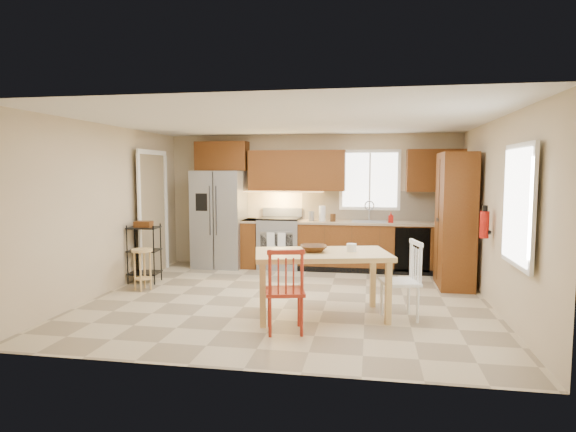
% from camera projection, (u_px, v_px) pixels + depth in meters
% --- Properties ---
extents(floor, '(5.50, 5.50, 0.00)m').
position_uv_depth(floor, '(289.00, 299.00, 6.83)').
color(floor, tan).
rests_on(floor, ground).
extents(ceiling, '(5.50, 5.00, 0.02)m').
position_uv_depth(ceiling, '(289.00, 121.00, 6.60)').
color(ceiling, silver).
rests_on(ceiling, ground).
extents(wall_back, '(5.50, 0.02, 2.50)m').
position_uv_depth(wall_back, '(311.00, 201.00, 9.17)').
color(wall_back, '#CCB793').
rests_on(wall_back, ground).
extents(wall_front, '(5.50, 0.02, 2.50)m').
position_uv_depth(wall_front, '(241.00, 235.00, 4.26)').
color(wall_front, '#CCB793').
rests_on(wall_front, ground).
extents(wall_left, '(0.02, 5.00, 2.50)m').
position_uv_depth(wall_left, '(108.00, 209.00, 7.18)').
color(wall_left, '#CCB793').
rests_on(wall_left, ground).
extents(wall_right, '(0.02, 5.00, 2.50)m').
position_uv_depth(wall_right, '(497.00, 215.00, 6.25)').
color(wall_right, '#CCB793').
rests_on(wall_right, ground).
extents(refrigerator, '(0.92, 0.75, 1.82)m').
position_uv_depth(refrigerator, '(220.00, 219.00, 9.12)').
color(refrigerator, gray).
rests_on(refrigerator, floor).
extents(range_stove, '(0.76, 0.63, 0.92)m').
position_uv_depth(range_stove, '(280.00, 243.00, 9.02)').
color(range_stove, gray).
rests_on(range_stove, floor).
extents(base_cabinet_narrow, '(0.30, 0.60, 0.90)m').
position_uv_depth(base_cabinet_narrow, '(251.00, 243.00, 9.13)').
color(base_cabinet_narrow, '#623412').
rests_on(base_cabinet_narrow, floor).
extents(base_cabinet_run, '(2.92, 0.60, 0.90)m').
position_uv_depth(base_cabinet_run, '(379.00, 246.00, 8.73)').
color(base_cabinet_run, '#623412').
rests_on(base_cabinet_run, floor).
extents(dishwasher, '(0.60, 0.02, 0.78)m').
position_uv_depth(dishwasher, '(412.00, 250.00, 8.35)').
color(dishwasher, black).
rests_on(dishwasher, floor).
extents(backsplash, '(2.92, 0.03, 0.55)m').
position_uv_depth(backsplash, '(380.00, 206.00, 8.94)').
color(backsplash, beige).
rests_on(backsplash, wall_back).
extents(upper_over_fridge, '(1.00, 0.35, 0.55)m').
position_uv_depth(upper_over_fridge, '(222.00, 156.00, 9.21)').
color(upper_over_fridge, '#5E2B0F').
rests_on(upper_over_fridge, wall_back).
extents(upper_left_block, '(1.80, 0.35, 0.75)m').
position_uv_depth(upper_left_block, '(297.00, 171.00, 8.98)').
color(upper_left_block, '#5E2B0F').
rests_on(upper_left_block, wall_back).
extents(upper_right_block, '(1.00, 0.35, 0.75)m').
position_uv_depth(upper_right_block, '(435.00, 171.00, 8.56)').
color(upper_right_block, '#5E2B0F').
rests_on(upper_right_block, wall_back).
extents(window_back, '(1.12, 0.04, 1.12)m').
position_uv_depth(window_back, '(370.00, 180.00, 8.92)').
color(window_back, white).
rests_on(window_back, wall_back).
extents(sink, '(0.62, 0.46, 0.16)m').
position_uv_depth(sink, '(369.00, 224.00, 8.72)').
color(sink, gray).
rests_on(sink, base_cabinet_run).
extents(undercab_glow, '(1.60, 0.30, 0.01)m').
position_uv_depth(undercab_glow, '(281.00, 192.00, 9.05)').
color(undercab_glow, '#FFBF66').
rests_on(undercab_glow, wall_back).
extents(soap_bottle, '(0.09, 0.09, 0.19)m').
position_uv_depth(soap_bottle, '(391.00, 217.00, 8.55)').
color(soap_bottle, '#AA130B').
rests_on(soap_bottle, base_cabinet_run).
extents(paper_towel, '(0.12, 0.12, 0.28)m').
position_uv_depth(paper_towel, '(322.00, 214.00, 8.80)').
color(paper_towel, white).
rests_on(paper_towel, base_cabinet_run).
extents(canister_steel, '(0.11, 0.11, 0.18)m').
position_uv_depth(canister_steel, '(311.00, 216.00, 8.84)').
color(canister_steel, gray).
rests_on(canister_steel, base_cabinet_run).
extents(canister_wood, '(0.10, 0.10, 0.14)m').
position_uv_depth(canister_wood, '(333.00, 218.00, 8.74)').
color(canister_wood, '#472C13').
rests_on(canister_wood, base_cabinet_run).
extents(pantry, '(0.50, 0.95, 2.10)m').
position_uv_depth(pantry, '(455.00, 220.00, 7.50)').
color(pantry, '#623412').
rests_on(pantry, floor).
extents(fire_extinguisher, '(0.12, 0.12, 0.36)m').
position_uv_depth(fire_extinguisher, '(484.00, 225.00, 6.43)').
color(fire_extinguisher, '#AA130B').
rests_on(fire_extinguisher, wall_right).
extents(window_right, '(0.04, 1.02, 1.32)m').
position_uv_depth(window_right, '(519.00, 205.00, 5.11)').
color(window_right, white).
rests_on(window_right, wall_right).
extents(doorway, '(0.04, 0.95, 2.10)m').
position_uv_depth(doorway, '(152.00, 215.00, 8.46)').
color(doorway, '#8C7A59').
rests_on(doorway, wall_left).
extents(dining_table, '(1.81, 1.28, 0.80)m').
position_uv_depth(dining_table, '(322.00, 285.00, 6.00)').
color(dining_table, '#DDB26E').
rests_on(dining_table, floor).
extents(chair_red, '(0.54, 0.54, 0.96)m').
position_uv_depth(chair_red, '(285.00, 290.00, 5.41)').
color(chair_red, '#A02918').
rests_on(chair_red, floor).
extents(chair_white, '(0.54, 0.54, 0.96)m').
position_uv_depth(chair_white, '(400.00, 280.00, 5.88)').
color(chair_white, white).
rests_on(chair_white, floor).
extents(table_bowl, '(0.40, 0.40, 0.08)m').
position_uv_depth(table_bowl, '(314.00, 252.00, 5.98)').
color(table_bowl, '#472C13').
rests_on(table_bowl, dining_table).
extents(table_jar, '(0.15, 0.15, 0.15)m').
position_uv_depth(table_jar, '(351.00, 249.00, 5.99)').
color(table_jar, white).
rests_on(table_jar, dining_table).
extents(bar_stool, '(0.40, 0.40, 0.64)m').
position_uv_depth(bar_stool, '(143.00, 270.00, 7.33)').
color(bar_stool, '#DDB26E').
rests_on(bar_stool, floor).
extents(utility_cart, '(0.51, 0.41, 0.95)m').
position_uv_depth(utility_cart, '(144.00, 253.00, 7.83)').
color(utility_cart, black).
rests_on(utility_cart, floor).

